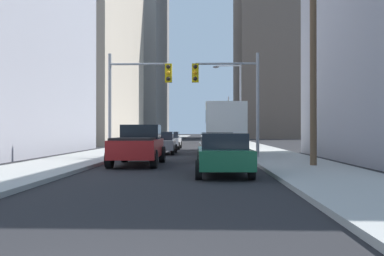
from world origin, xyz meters
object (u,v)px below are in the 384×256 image
(city_bus, at_px, (223,126))
(traffic_signal_far_right, at_px, (219,112))
(traffic_signal_near_left, at_px, (137,88))
(pickup_truck_red, at_px, (139,145))
(traffic_signal_near_right, at_px, (229,88))
(sedan_green, at_px, (223,154))
(sedan_white, at_px, (170,140))
(sedan_beige, at_px, (216,146))
(sedan_grey, at_px, (162,143))

(city_bus, relative_size, traffic_signal_far_right, 1.92)
(traffic_signal_near_left, bearing_deg, city_bus, 54.57)
(pickup_truck_red, bearing_deg, city_bus, 68.58)
(traffic_signal_near_right, bearing_deg, sedan_green, -94.39)
(sedan_white, relative_size, traffic_signal_near_right, 0.70)
(sedan_beige, bearing_deg, city_bus, 85.18)
(sedan_grey, distance_m, sedan_white, 8.15)
(sedan_green, bearing_deg, pickup_truck_red, 129.12)
(sedan_green, distance_m, sedan_grey, 14.47)
(sedan_grey, xyz_separation_m, traffic_signal_near_right, (4.36, -5.25, 3.27))
(sedan_white, height_order, traffic_signal_near_right, traffic_signal_near_right)
(traffic_signal_far_right, bearing_deg, sedan_beige, -91.95)
(pickup_truck_red, bearing_deg, sedan_green, -50.88)
(city_bus, height_order, traffic_signal_near_left, traffic_signal_near_left)
(sedan_green, relative_size, sedan_grey, 1.00)
(city_bus, relative_size, sedan_grey, 2.71)
(sedan_grey, distance_m, traffic_signal_near_left, 6.25)
(sedan_beige, bearing_deg, traffic_signal_far_right, 88.05)
(sedan_white, relative_size, traffic_signal_near_left, 0.70)
(traffic_signal_far_right, bearing_deg, city_bus, -90.89)
(pickup_truck_red, height_order, traffic_signal_far_right, traffic_signal_far_right)
(sedan_beige, xyz_separation_m, traffic_signal_near_right, (0.74, 1.36, 3.27))
(sedan_beige, xyz_separation_m, sedan_white, (-3.75, 14.77, 0.00))
(city_bus, xyz_separation_m, sedan_white, (-4.48, 6.06, -1.16))
(city_bus, xyz_separation_m, pickup_truck_red, (-4.47, -11.40, -1.00))
(city_bus, xyz_separation_m, sedan_grey, (-4.35, -2.09, -1.16))
(traffic_signal_near_left, bearing_deg, sedan_grey, 80.55)
(sedan_green, bearing_deg, traffic_signal_near_right, 85.61)
(traffic_signal_near_right, bearing_deg, sedan_beige, -118.61)
(pickup_truck_red, relative_size, traffic_signal_far_right, 0.91)
(sedan_grey, height_order, traffic_signal_far_right, traffic_signal_far_right)
(sedan_green, distance_m, traffic_signal_far_right, 39.77)
(sedan_beige, xyz_separation_m, traffic_signal_far_right, (1.10, 32.25, 3.23))
(city_bus, distance_m, sedan_white, 7.62)
(sedan_green, bearing_deg, sedan_grey, 104.78)
(sedan_white, bearing_deg, traffic_signal_near_right, -71.48)
(sedan_grey, xyz_separation_m, sedan_white, (-0.13, 8.15, 0.00))
(traffic_signal_near_right, bearing_deg, sedan_white, 108.52)
(traffic_signal_near_right, height_order, traffic_signal_far_right, same)
(sedan_grey, xyz_separation_m, traffic_signal_far_right, (4.72, 25.63, 3.23))
(city_bus, bearing_deg, traffic_signal_near_right, -89.92)
(city_bus, height_order, pickup_truck_red, city_bus)
(pickup_truck_red, xyz_separation_m, traffic_signal_near_left, (-0.75, 4.05, 3.10))
(sedan_beige, bearing_deg, sedan_green, -89.44)
(traffic_signal_far_right, bearing_deg, traffic_signal_near_left, -100.26)
(sedan_grey, relative_size, traffic_signal_near_right, 0.71)
(pickup_truck_red, relative_size, sedan_grey, 1.28)
(pickup_truck_red, xyz_separation_m, sedan_green, (3.81, -4.69, -0.16))
(sedan_green, xyz_separation_m, sedan_beige, (-0.07, 7.38, 0.00))
(city_bus, distance_m, traffic_signal_near_left, 9.26)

